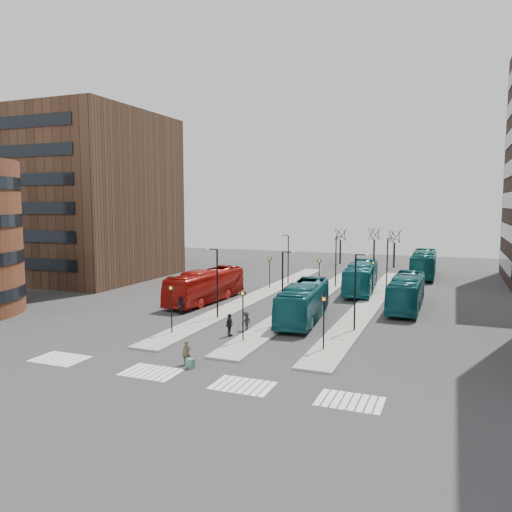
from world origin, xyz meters
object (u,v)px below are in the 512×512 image
at_px(traveller, 187,353).
at_px(commuter_a, 181,305).
at_px(suitcase, 190,363).
at_px(commuter_c, 246,321).
at_px(teal_bus_a, 303,302).
at_px(teal_bus_b, 361,277).
at_px(teal_bus_c, 406,292).
at_px(commuter_b, 229,325).
at_px(red_bus, 206,286).
at_px(teal_bus_d, 424,264).

height_order(traveller, commuter_a, commuter_a).
distance_m(suitcase, commuter_c, 9.82).
relative_size(teal_bus_a, teal_bus_b, 0.94).
distance_m(teal_bus_c, commuter_b, 19.39).
bearing_deg(suitcase, red_bus, 125.27).
height_order(teal_bus_b, teal_bus_c, teal_bus_b).
distance_m(suitcase, teal_bus_c, 25.56).
height_order(red_bus, commuter_b, red_bus).
relative_size(traveller, commuter_c, 1.01).
distance_m(suitcase, commuter_b, 7.73).
bearing_deg(commuter_c, suitcase, 21.06).
bearing_deg(traveller, teal_bus_c, 46.67).
distance_m(teal_bus_d, commuter_a, 38.20).
height_order(suitcase, teal_bus_a, teal_bus_a).
bearing_deg(teal_bus_c, teal_bus_b, 127.16).
distance_m(commuter_b, commuter_c, 2.20).
xyz_separation_m(suitcase, commuter_b, (-0.87, 7.66, 0.57)).
bearing_deg(teal_bus_d, commuter_b, -108.29).
xyz_separation_m(teal_bus_a, commuter_c, (-3.27, -5.02, -0.86)).
height_order(suitcase, commuter_b, commuter_b).
bearing_deg(teal_bus_a, teal_bus_b, 76.71).
relative_size(teal_bus_a, commuter_a, 6.86).
distance_m(teal_bus_a, teal_bus_b, 15.88).
height_order(teal_bus_c, traveller, teal_bus_c).
relative_size(red_bus, teal_bus_d, 0.92).
height_order(suitcase, commuter_a, commuter_a).
distance_m(teal_bus_c, traveller, 25.32).
xyz_separation_m(traveller, commuter_a, (-7.61, 12.34, 0.08)).
bearing_deg(commuter_c, teal_bus_d, -178.73).
xyz_separation_m(red_bus, teal_bus_c, (19.51, 4.19, -0.04)).
bearing_deg(suitcase, teal_bus_b, 90.95).
distance_m(red_bus, commuter_b, 13.78).
bearing_deg(suitcase, commuter_b, 106.99).
xyz_separation_m(commuter_b, commuter_c, (0.50, 2.14, -0.11)).
bearing_deg(suitcase, commuter_a, 132.92).
bearing_deg(commuter_b, teal_bus_b, -11.57).
distance_m(teal_bus_d, commuter_b, 40.02).
bearing_deg(commuter_b, commuter_c, -10.02).
height_order(teal_bus_a, commuter_c, teal_bus_a).
xyz_separation_m(teal_bus_a, traveller, (-3.45, -14.31, -0.85)).
distance_m(suitcase, red_bus, 20.91).
xyz_separation_m(teal_bus_d, commuter_a, (-19.25, -32.99, -0.96)).
bearing_deg(teal_bus_b, teal_bus_c, -56.93).
relative_size(teal_bus_c, commuter_a, 6.87).
distance_m(commuter_a, commuter_c, 8.36).
relative_size(teal_bus_a, commuter_c, 7.65).
bearing_deg(suitcase, commuter_c, 102.67).
bearing_deg(teal_bus_b, commuter_a, -131.12).
bearing_deg(teal_bus_c, commuter_c, -129.96).
xyz_separation_m(suitcase, teal_bus_c, (10.77, 23.14, 1.32)).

